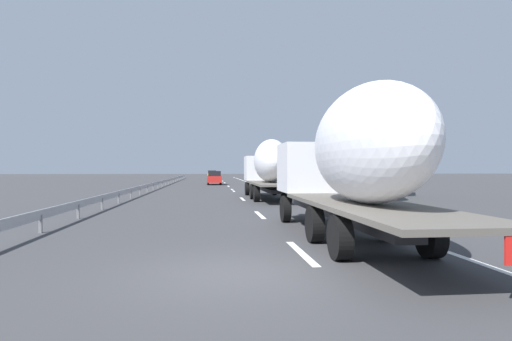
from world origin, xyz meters
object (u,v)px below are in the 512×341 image
at_px(truck_trailing, 351,157).
at_px(car_yellow_coupe, 212,175).
at_px(car_red_compact, 214,178).
at_px(road_sign, 269,167).
at_px(truck_lead, 268,166).

relative_size(truck_trailing, car_yellow_coupe, 3.06).
bearing_deg(car_yellow_coupe, car_red_compact, -179.72).
relative_size(truck_trailing, car_red_compact, 2.78).
bearing_deg(road_sign, truck_lead, 171.87).
relative_size(car_red_compact, road_sign, 1.37).
height_order(truck_lead, road_sign, truck_lead).
bearing_deg(road_sign, car_red_compact, 48.08).
xyz_separation_m(truck_trailing, car_red_compact, (45.33, 3.42, -1.51)).
height_order(truck_trailing, road_sign, truck_trailing).
relative_size(car_yellow_coupe, car_red_compact, 0.91).
bearing_deg(car_yellow_coupe, truck_trailing, -177.28).
height_order(car_yellow_coupe, road_sign, road_sign).
relative_size(truck_trailing, road_sign, 3.82).
bearing_deg(car_red_compact, truck_lead, -172.92).
distance_m(truck_lead, car_yellow_coupe, 57.36).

